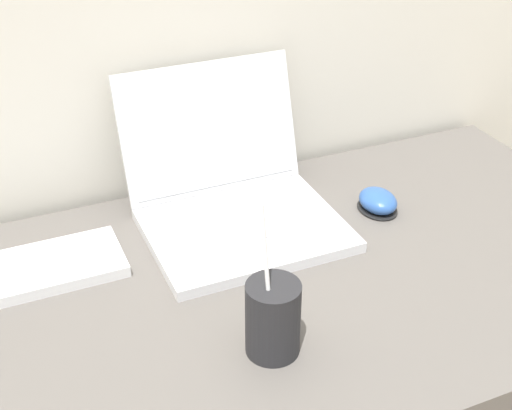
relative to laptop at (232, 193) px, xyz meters
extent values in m
cube|color=silver|center=(0.00, -0.06, -0.04)|extent=(0.34, 0.27, 0.02)
cube|color=#B7B7BC|center=(0.00, -0.04, -0.03)|extent=(0.30, 0.15, 0.00)
cube|color=silver|center=(0.00, 0.11, 0.08)|extent=(0.34, 0.08, 0.24)
cube|color=white|center=(0.00, 0.11, 0.08)|extent=(0.31, 0.07, 0.21)
cylinder|color=#232326|center=(-0.08, -0.35, 0.00)|extent=(0.08, 0.08, 0.12)
cylinder|color=black|center=(-0.08, -0.35, 0.06)|extent=(0.07, 0.07, 0.01)
cylinder|color=white|center=(-0.09, -0.35, 0.08)|extent=(0.01, 0.04, 0.20)
ellipsoid|color=black|center=(0.26, -0.08, -0.05)|extent=(0.07, 0.09, 0.01)
ellipsoid|color=#2D569E|center=(0.26, -0.08, -0.03)|extent=(0.07, 0.08, 0.04)
camera|label=1|loc=(-0.41, -1.04, 0.66)|focal=50.00mm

